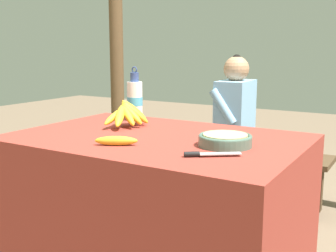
# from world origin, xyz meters

# --- Properties ---
(market_counter) EXTENTS (1.25, 0.84, 0.73)m
(market_counter) POSITION_xyz_m (0.00, 0.00, 0.36)
(market_counter) COLOR maroon
(market_counter) RESTS_ON ground_plane
(banana_bunch_ripe) EXTENTS (0.15, 0.28, 0.14)m
(banana_bunch_ripe) POSITION_xyz_m (-0.24, 0.12, 0.79)
(banana_bunch_ripe) COLOR #4C381E
(banana_bunch_ripe) RESTS_ON market_counter
(serving_bowl) EXTENTS (0.21, 0.21, 0.05)m
(serving_bowl) POSITION_xyz_m (0.33, -0.02, 0.75)
(serving_bowl) COLOR #4C6B5B
(serving_bowl) RESTS_ON market_counter
(water_bottle) EXTENTS (0.08, 0.08, 0.29)m
(water_bottle) POSITION_xyz_m (-0.32, 0.29, 0.84)
(water_bottle) COLOR white
(water_bottle) RESTS_ON market_counter
(loose_banana_front) EXTENTS (0.17, 0.11, 0.04)m
(loose_banana_front) POSITION_xyz_m (-0.04, -0.23, 0.75)
(loose_banana_front) COLOR gold
(loose_banana_front) RESTS_ON market_counter
(knife) EXTENTS (0.18, 0.14, 0.02)m
(knife) POSITION_xyz_m (0.34, -0.21, 0.74)
(knife) COLOR #BCBCC1
(knife) RESTS_ON market_counter
(wooden_bench) EXTENTS (1.55, 0.32, 0.40)m
(wooden_bench) POSITION_xyz_m (-0.24, 1.26, 0.33)
(wooden_bench) COLOR #4C3823
(wooden_bench) RESTS_ON ground_plane
(seated_vendor) EXTENTS (0.41, 0.40, 1.06)m
(seated_vendor) POSITION_xyz_m (-0.17, 1.22, 0.60)
(seated_vendor) COLOR #564C60
(seated_vendor) RESTS_ON ground_plane
(banana_bunch_green) EXTENTS (0.17, 0.25, 0.11)m
(banana_bunch_green) POSITION_xyz_m (-0.63, 1.25, 0.45)
(banana_bunch_green) COLOR #4C381E
(banana_bunch_green) RESTS_ON wooden_bench
(support_post_near) EXTENTS (0.12, 0.12, 2.79)m
(support_post_near) POSITION_xyz_m (-1.39, 1.53, 1.40)
(support_post_near) COLOR brown
(support_post_near) RESTS_ON ground_plane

